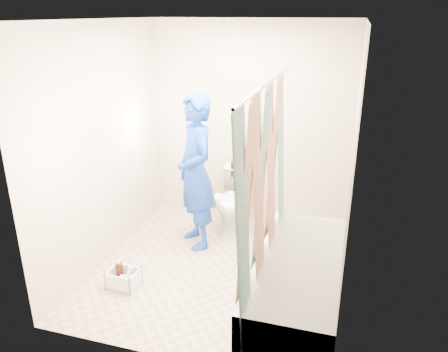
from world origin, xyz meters
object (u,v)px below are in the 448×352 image
(plumber, at_px, (196,173))
(toilet, at_px, (235,200))
(bathtub, at_px, (298,282))
(cleaning_caddy, at_px, (125,279))

(plumber, bearing_deg, toilet, 108.20)
(toilet, height_order, plumber, plumber)
(bathtub, bearing_deg, plumber, 145.41)
(plumber, distance_m, cleaning_caddy, 1.31)
(plumber, relative_size, cleaning_caddy, 5.77)
(cleaning_caddy, bearing_deg, plumber, 71.98)
(bathtub, bearing_deg, toilet, 124.87)
(cleaning_caddy, bearing_deg, bathtub, 7.66)
(toilet, xyz_separation_m, cleaning_caddy, (-0.68, -1.48, -0.28))
(toilet, distance_m, plumber, 0.75)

